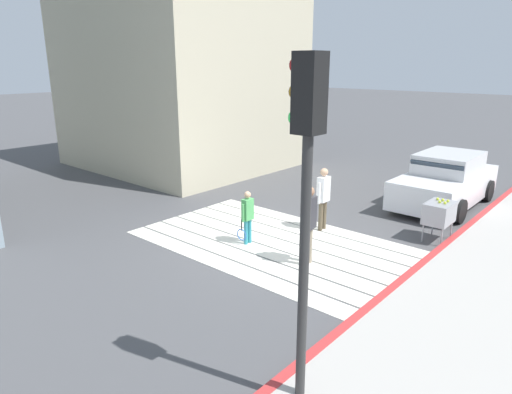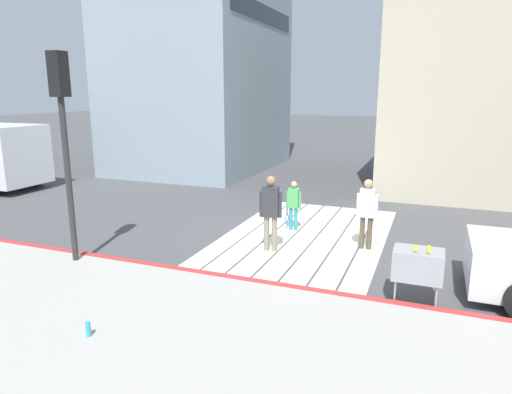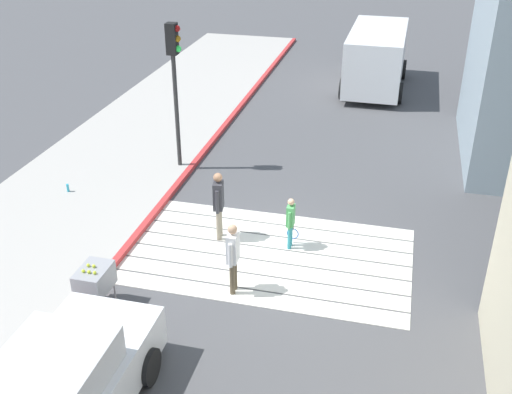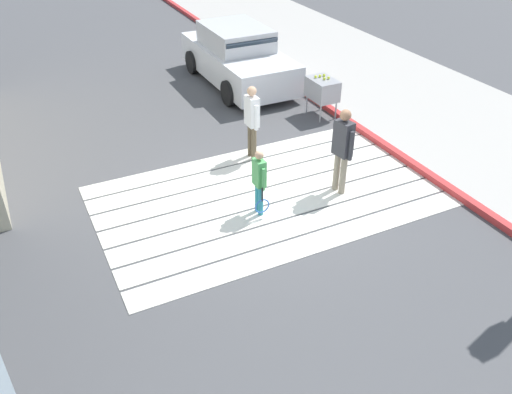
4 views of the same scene
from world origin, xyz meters
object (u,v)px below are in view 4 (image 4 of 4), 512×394
(pedestrian_adult_lead, at_px, (252,117))
(pedestrian_child_with_racket, at_px, (259,180))
(tennis_ball_cart, at_px, (322,89))
(pedestrian_adult_trailing, at_px, (343,146))
(car_parked_near_curb, at_px, (238,57))

(pedestrian_adult_lead, relative_size, pedestrian_child_with_racket, 1.26)
(tennis_ball_cart, height_order, pedestrian_adult_lead, pedestrian_adult_lead)
(pedestrian_adult_lead, relative_size, pedestrian_adult_trailing, 0.94)
(tennis_ball_cart, height_order, pedestrian_adult_trailing, pedestrian_adult_trailing)
(tennis_ball_cart, relative_size, pedestrian_child_with_racket, 0.79)
(car_parked_near_curb, distance_m, pedestrian_child_with_racket, 6.58)
(pedestrian_child_with_racket, bearing_deg, car_parked_near_curb, -111.33)
(pedestrian_adult_lead, distance_m, pedestrian_child_with_racket, 2.13)
(car_parked_near_curb, xyz_separation_m, tennis_ball_cart, (-0.90, 2.98, -0.04))
(tennis_ball_cart, distance_m, pedestrian_child_with_racket, 4.56)
(pedestrian_child_with_racket, bearing_deg, tennis_ball_cart, -136.26)
(tennis_ball_cart, height_order, pedestrian_child_with_racket, pedestrian_child_with_racket)
(tennis_ball_cart, bearing_deg, car_parked_near_curb, -73.20)
(pedestrian_adult_trailing, distance_m, pedestrian_child_with_racket, 1.74)
(car_parked_near_curb, bearing_deg, tennis_ball_cart, 106.80)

